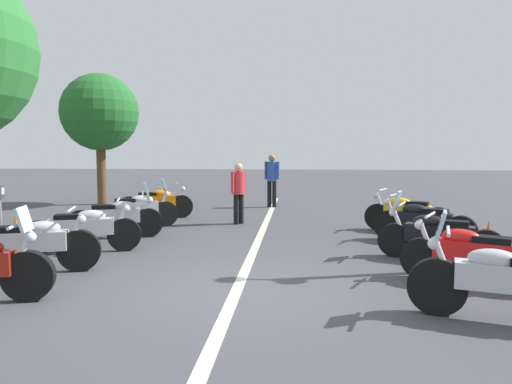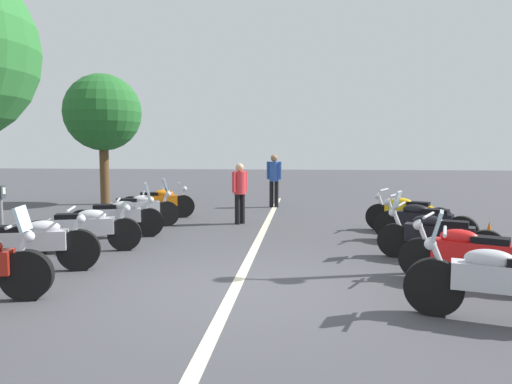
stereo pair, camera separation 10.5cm
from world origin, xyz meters
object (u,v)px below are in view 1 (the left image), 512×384
parking_meter (0,208)px  bystander_2 (239,189)px  motorcycle_right_row_4 (406,213)px  bystander_3 (272,176)px  motorcycle_left_row_1 (32,244)px  motorcycle_right_row_3 (423,222)px  traffic_cone_2 (488,238)px  motorcycle_right_row_0 (507,281)px  motorcycle_left_row_3 (116,217)px  roadside_tree_1 (100,113)px  motorcycle_left_row_2 (83,229)px  motorcycle_left_row_5 (156,202)px  traffic_cone_0 (16,231)px  motorcycle_right_row_1 (472,254)px  motorcycle_left_row_4 (136,209)px  motorcycle_right_row_2 (437,235)px

parking_meter → bystander_2: (4.19, -3.72, 0.02)m
motorcycle_right_row_4 → bystander_3: bystander_3 is taller
motorcycle_left_row_1 → motorcycle_right_row_3: (2.93, -6.66, -0.01)m
motorcycle_right_row_3 → traffic_cone_2: bearing=168.3°
motorcycle_right_row_0 → parking_meter: parking_meter is taller
parking_meter → traffic_cone_2: parking_meter is taller
motorcycle_left_row_3 → motorcycle_right_row_0: size_ratio=0.94×
motorcycle_right_row_0 → motorcycle_right_row_3: 4.45m
parking_meter → roadside_tree_1: 8.61m
motorcycle_left_row_2 → motorcycle_left_row_5: size_ratio=1.06×
motorcycle_right_row_0 → roadside_tree_1: bearing=-32.0°
traffic_cone_0 → traffic_cone_2: bearing=-89.3°
motorcycle_left_row_3 → motorcycle_right_row_1: 7.06m
motorcycle_left_row_1 → roadside_tree_1: size_ratio=0.44×
motorcycle_left_row_1 → motorcycle_right_row_0: 6.58m
motorcycle_right_row_3 → motorcycle_right_row_1: bearing=116.3°
bystander_2 → bystander_3: (3.66, -0.67, 0.13)m
motorcycle_left_row_4 → motorcycle_right_row_2: motorcycle_left_row_4 is taller
motorcycle_left_row_5 → motorcycle_right_row_4: bearing=-35.3°
motorcycle_left_row_4 → motorcycle_left_row_5: (1.56, -0.04, -0.01)m
traffic_cone_2 → bystander_3: bearing=33.4°
motorcycle_right_row_0 → motorcycle_right_row_3: size_ratio=1.12×
motorcycle_left_row_2 → motorcycle_right_row_4: (2.75, -6.54, 0.00)m
motorcycle_left_row_5 → motorcycle_right_row_0: size_ratio=0.94×
motorcycle_left_row_2 → motorcycle_right_row_0: (-3.00, -6.30, 0.02)m
motorcycle_right_row_1 → motorcycle_right_row_2: motorcycle_right_row_2 is taller
traffic_cone_2 → bystander_2: (3.02, 5.06, 0.63)m
motorcycle_left_row_5 → parking_meter: parking_meter is taller
motorcycle_left_row_3 → traffic_cone_2: (-0.83, -7.47, -0.18)m
parking_meter → motorcycle_right_row_1: bearing=-16.4°
motorcycle_right_row_4 → traffic_cone_0: (-2.25, 8.17, -0.16)m
motorcycle_left_row_3 → motorcycle_right_row_2: 6.52m
parking_meter → roadside_tree_1: size_ratio=0.28×
traffic_cone_0 → traffic_cone_2: (0.12, -9.18, 0.00)m
motorcycle_left_row_4 → parking_meter: size_ratio=1.55×
motorcycle_right_row_0 → parking_meter: (2.45, 7.54, 0.42)m
motorcycle_left_row_3 → motorcycle_right_row_0: motorcycle_right_row_0 is taller
motorcycle_right_row_1 → motorcycle_right_row_3: 3.00m
motorcycle_left_row_3 → motorcycle_right_row_4: size_ratio=1.07×
motorcycle_right_row_3 → traffic_cone_0: bearing=34.8°
motorcycle_right_row_1 → roadside_tree_1: 13.37m
motorcycle_left_row_1 → parking_meter: parking_meter is taller
motorcycle_left_row_3 → roadside_tree_1: 7.34m
motorcycle_right_row_2 → bystander_3: size_ratio=1.12×
motorcycle_left_row_2 → traffic_cone_2: bearing=-12.6°
motorcycle_left_row_2 → motorcycle_right_row_1: bearing=-30.9°
motorcycle_right_row_0 → motorcycle_right_row_3: motorcycle_right_row_0 is taller
motorcycle_right_row_2 → traffic_cone_2: motorcycle_right_row_2 is taller
motorcycle_right_row_1 → traffic_cone_0: 8.36m
motorcycle_right_row_0 → motorcycle_left_row_2: bearing=-8.6°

